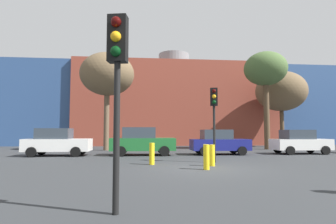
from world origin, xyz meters
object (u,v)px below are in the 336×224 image
object	(u,v)px
bare_tree_2	(265,70)
bollard_yellow_0	(212,155)
bare_tree_0	(107,75)
parked_car_1	(142,141)
parked_car_3	(300,142)
bollard_yellow_2	(206,157)
parked_car_2	(219,142)
parked_car_0	(57,142)
traffic_light_near_left	(117,66)
traffic_light_island	(214,107)
bare_tree_1	(281,91)
bollard_yellow_1	(152,154)

from	to	relation	value
bare_tree_2	bollard_yellow_0	size ratio (longest dim) A/B	9.22
bare_tree_0	parked_car_1	bearing A→B (deg)	-60.85
parked_car_3	bollard_yellow_2	size ratio (longest dim) A/B	3.84
parked_car_1	bollard_yellow_0	world-z (taller)	parked_car_1
bare_tree_2	bollard_yellow_2	bearing A→B (deg)	-123.92
bare_tree_0	parked_car_2	bearing A→B (deg)	-32.89
bare_tree_2	bollard_yellow_2	distance (m)	16.54
parked_car_0	bare_tree_2	distance (m)	18.28
parked_car_1	parked_car_2	xyz separation A→B (m)	(5.16, 0.00, -0.07)
traffic_light_near_left	traffic_light_island	xyz separation A→B (m)	(4.10, 8.37, 0.00)
parked_car_3	bare_tree_2	bearing A→B (deg)	88.55
traffic_light_island	bollard_yellow_2	size ratio (longest dim) A/B	3.72
parked_car_1	bollard_yellow_0	distance (m)	6.94
traffic_light_island	bare_tree_1	bearing A→B (deg)	153.17
parked_car_0	bollard_yellow_0	distance (m)	10.48
parked_car_3	bollard_yellow_1	world-z (taller)	parked_car_3
bare_tree_0	bollard_yellow_1	distance (m)	12.57
bare_tree_0	bare_tree_1	world-z (taller)	bare_tree_0
traffic_light_island	bare_tree_2	world-z (taller)	bare_tree_2
parked_car_0	bollard_yellow_1	world-z (taller)	parked_car_0
parked_car_1	bare_tree_1	size ratio (longest dim) A/B	0.53
parked_car_0	bollard_yellow_1	bearing A→B (deg)	-42.95
parked_car_2	traffic_light_island	world-z (taller)	traffic_light_island
parked_car_0	parked_car_3	distance (m)	16.24
parked_car_1	traffic_light_near_left	world-z (taller)	traffic_light_near_left
traffic_light_near_left	bare_tree_0	size ratio (longest dim) A/B	0.45
bollard_yellow_2	parked_car_0	bearing A→B (deg)	137.09
bare_tree_1	traffic_light_island	bearing A→B (deg)	-127.94
traffic_light_island	bare_tree_0	xyz separation A→B (m)	(-6.47, 10.05, 3.60)
bare_tree_1	bare_tree_2	size ratio (longest dim) A/B	0.90
parked_car_3	traffic_light_near_left	bearing A→B (deg)	-130.89
bare_tree_0	bare_tree_2	distance (m)	13.95
parked_car_1	bollard_yellow_1	distance (m)	5.43
parked_car_3	bollard_yellow_0	bearing A→B (deg)	-141.55
parked_car_1	bollard_yellow_1	xyz separation A→B (m)	(0.44, -5.40, -0.40)
traffic_light_near_left	bollard_yellow_2	bearing A→B (deg)	163.27
bollard_yellow_1	parked_car_2	bearing A→B (deg)	48.86
bare_tree_2	parked_car_3	bearing A→B (deg)	-91.45
parked_car_0	parked_car_2	world-z (taller)	parked_car_0
parked_car_1	bare_tree_0	xyz separation A→B (m)	(-2.91, 5.22, 5.43)
bollard_yellow_2	traffic_light_island	bearing A→B (deg)	68.04
parked_car_0	traffic_light_near_left	xyz separation A→B (m)	(4.81, -13.20, 1.87)
parked_car_0	bare_tree_0	size ratio (longest dim) A/B	0.49
parked_car_0	bollard_yellow_2	xyz separation A→B (m)	(7.90, -7.35, -0.37)
bare_tree_0	bollard_yellow_1	size ratio (longest dim) A/B	8.19
parked_car_2	traffic_light_near_left	world-z (taller)	traffic_light_near_left
parked_car_1	bollard_yellow_2	size ratio (longest dim) A/B	4.18
parked_car_3	traffic_light_near_left	size ratio (longest dim) A/B	1.03
traffic_light_near_left	bollard_yellow_1	distance (m)	8.18
parked_car_0	bare_tree_2	xyz separation A→B (m)	(16.38, 5.26, 6.17)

